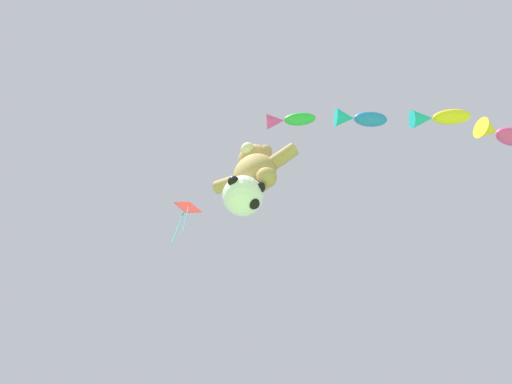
# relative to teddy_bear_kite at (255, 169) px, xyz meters

# --- Properties ---
(teddy_bear_kite) EXTENTS (2.48, 1.09, 2.52)m
(teddy_bear_kite) POSITION_rel_teddy_bear_kite_xyz_m (0.00, 0.00, 0.00)
(teddy_bear_kite) COLOR tan
(soccer_ball_kite) EXTENTS (1.07, 1.06, 0.98)m
(soccer_ball_kite) POSITION_rel_teddy_bear_kite_xyz_m (-0.31, 0.03, -1.34)
(soccer_ball_kite) COLOR white
(fish_kite_emerald) EXTENTS (1.55, 1.01, 0.49)m
(fish_kite_emerald) POSITION_rel_teddy_bear_kite_xyz_m (1.27, -0.27, 2.12)
(fish_kite_emerald) COLOR green
(fish_kite_cobalt) EXTENTS (1.70, 1.32, 0.60)m
(fish_kite_cobalt) POSITION_rel_teddy_bear_kite_xyz_m (3.25, 0.87, 2.70)
(fish_kite_cobalt) COLOR blue
(fish_kite_goldfin) EXTENTS (1.86, 1.22, 0.59)m
(fish_kite_goldfin) POSITION_rel_teddy_bear_kite_xyz_m (5.39, 1.90, 2.35)
(fish_kite_goldfin) COLOR yellow
(fish_kite_magenta) EXTENTS (1.56, 1.55, 0.70)m
(fish_kite_magenta) POSITION_rel_teddy_bear_kite_xyz_m (7.03, 3.37, 2.47)
(fish_kite_magenta) COLOR #E53F9E
(diamond_kite) EXTENTS (0.72, 0.83, 3.03)m
(diamond_kite) POSITION_rel_teddy_bear_kite_xyz_m (-3.42, 1.18, 2.98)
(diamond_kite) COLOR red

